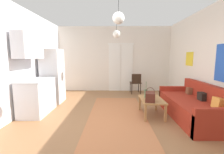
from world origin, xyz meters
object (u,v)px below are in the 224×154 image
at_px(bamboo_vase, 146,94).
at_px(handbag, 150,97).
at_px(couch, 194,107).
at_px(pendant_lamp_near, 118,18).
at_px(coffee_table, 152,101).
at_px(accent_chair, 136,82).
at_px(refrigerator, 53,76).
at_px(pendant_lamp_far, 116,34).

relative_size(bamboo_vase, handbag, 1.16).
relative_size(couch, pendant_lamp_near, 3.25).
xyz_separation_m(handbag, pendant_lamp_near, (-0.78, -0.42, 1.72)).
xyz_separation_m(coffee_table, bamboo_vase, (-0.13, 0.10, 0.17)).
relative_size(coffee_table, handbag, 2.31).
height_order(bamboo_vase, accent_chair, bamboo_vase).
xyz_separation_m(coffee_table, pendant_lamp_near, (-0.88, -0.62, 1.89)).
bearing_deg(couch, pendant_lamp_near, -165.65).
relative_size(coffee_table, refrigerator, 0.49).
relative_size(refrigerator, accent_chair, 2.13).
bearing_deg(accent_chair, refrigerator, 18.42).
height_order(bamboo_vase, refrigerator, refrigerator).
height_order(refrigerator, accent_chair, refrigerator).
height_order(couch, pendant_lamp_near, pendant_lamp_near).
xyz_separation_m(bamboo_vase, handbag, (0.03, -0.31, 0.00)).
xyz_separation_m(pendant_lamp_near, pendant_lamp_far, (-0.00, 1.96, -0.02)).
xyz_separation_m(couch, bamboo_vase, (-1.14, 0.24, 0.28)).
bearing_deg(couch, accent_chair, 113.41).
height_order(pendant_lamp_near, pendant_lamp_far, same).
bearing_deg(pendant_lamp_far, couch, -37.75).
distance_m(handbag, accent_chair, 2.57).
distance_m(couch, handbag, 1.15).
bearing_deg(pendant_lamp_near, coffee_table, 35.29).
bearing_deg(accent_chair, coffee_table, 87.61).
distance_m(coffee_table, accent_chair, 2.37).
xyz_separation_m(accent_chair, pendant_lamp_far, (-0.82, -1.03, 1.77)).
distance_m(refrigerator, accent_chair, 3.18).
xyz_separation_m(couch, refrigerator, (-4.00, 1.30, 0.60)).
distance_m(handbag, refrigerator, 3.22).
xyz_separation_m(coffee_table, handbag, (-0.09, -0.20, 0.17)).
bearing_deg(coffee_table, accent_chair, 91.63).
height_order(coffee_table, bamboo_vase, bamboo_vase).
height_order(couch, refrigerator, refrigerator).
bearing_deg(bamboo_vase, accent_chair, 88.48).
distance_m(coffee_table, refrigerator, 3.24).
bearing_deg(pendant_lamp_near, refrigerator, 139.79).
relative_size(coffee_table, pendant_lamp_far, 1.27).
xyz_separation_m(couch, pendant_lamp_near, (-1.90, -0.48, 2.00)).
bearing_deg(coffee_table, bamboo_vase, 141.35).
bearing_deg(couch, coffee_table, 172.34).
distance_m(couch, pendant_lamp_near, 2.80).
height_order(couch, accent_chair, couch).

